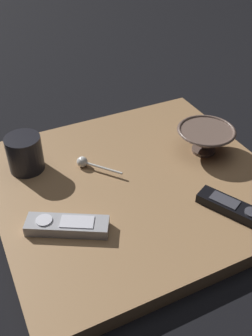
# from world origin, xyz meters

# --- Properties ---
(ground_plane) EXTENTS (6.00, 6.00, 0.00)m
(ground_plane) POSITION_xyz_m (0.00, 0.00, 0.00)
(ground_plane) COLOR black
(table) EXTENTS (0.66, 0.61, 0.04)m
(table) POSITION_xyz_m (0.00, 0.00, 0.02)
(table) COLOR #936D47
(table) RESTS_ON ground
(cereal_bowl) EXTENTS (0.15, 0.15, 0.07)m
(cereal_bowl) POSITION_xyz_m (0.22, 0.03, 0.08)
(cereal_bowl) COLOR brown
(cereal_bowl) RESTS_ON table
(coffee_mug) EXTENTS (0.09, 0.09, 0.09)m
(coffee_mug) POSITION_xyz_m (-0.22, 0.16, 0.09)
(coffee_mug) COLOR black
(coffee_mug) RESTS_ON table
(teaspoon) EXTENTS (0.09, 0.10, 0.03)m
(teaspoon) POSITION_xyz_m (-0.09, 0.10, 0.05)
(teaspoon) COLOR silver
(teaspoon) RESTS_ON table
(tv_remote_near) EXTENTS (0.11, 0.16, 0.02)m
(tv_remote_near) POSITION_xyz_m (0.14, -0.19, 0.05)
(tv_remote_near) COLOR black
(tv_remote_near) RESTS_ON table
(tv_remote_far) EXTENTS (0.17, 0.13, 0.03)m
(tv_remote_far) POSITION_xyz_m (-0.20, -0.09, 0.05)
(tv_remote_far) COLOR #9E9EA3
(tv_remote_far) RESTS_ON table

